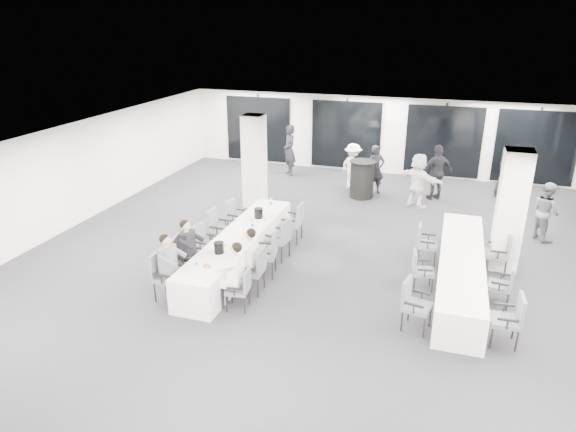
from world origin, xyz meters
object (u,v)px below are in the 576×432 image
Objects in this scene: chair_main_right_near at (241,287)px; standing_guest_h at (547,207)px; banquet_table_side at (460,271)px; chair_main_left_far at (235,215)px; chair_main_right_fourth at (281,237)px; chair_side_left_near at (413,301)px; standing_guest_e at (506,169)px; ice_bucket_near at (219,248)px; cocktail_table at (362,179)px; chair_side_right_mid at (504,283)px; ice_bucket_far at (259,213)px; chair_side_right_near at (511,317)px; chair_main_right_far at (295,220)px; chair_main_left_second at (183,256)px; chair_main_right_second at (255,267)px; chair_main_left_mid at (203,241)px; chair_main_left_near at (164,273)px; standing_guest_c at (353,163)px; standing_guest_g at (289,147)px; standing_guest_a at (376,167)px; standing_guest_f at (418,177)px; banquet_table_main at (239,249)px; standing_guest_d at (437,169)px; chair_side_right_far at (501,251)px; chair_side_left_mid at (420,268)px; chair_side_left_far at (425,241)px; chair_main_left_fourth at (218,227)px.

chair_main_right_near is 8.35m from standing_guest_h.
banquet_table_side is 5.90m from chair_main_left_far.
chair_main_right_fourth is 3.85m from chair_side_left_near.
ice_bucket_near is at bearing 120.11° from standing_guest_e.
cocktail_table is 1.18× the size of chair_main_right_fourth.
ice_bucket_far is (-5.71, 1.25, 0.37)m from chair_side_right_mid.
standing_guest_h is at bearing -15.47° from chair_side_right_near.
chair_main_right_far is 5.23m from chair_side_right_mid.
chair_main_left_second reaches higher than chair_main_right_second.
cocktail_table is 8.19m from chair_side_right_near.
chair_main_left_mid is at bearing 170.21° from chair_main_left_second.
standing_guest_h is at bearing 125.04° from chair_main_left_near.
standing_guest_g is at bearing 17.42° from standing_guest_c.
chair_main_right_fourth is 0.99× the size of chair_main_right_far.
chair_main_left_mid is 1.92m from chair_main_right_second.
chair_main_left_second is 0.50× the size of standing_guest_g.
chair_main_left_second is 1.01× the size of chair_main_right_far.
chair_side_right_mid is 0.51× the size of standing_guest_c.
banquet_table_side is 4.95m from ice_bucket_far.
standing_guest_a is at bearing 153.61° from chair_main_left_far.
ice_bucket_near reaches higher than chair_side_right_near.
chair_main_left_far is 5.79m from standing_guest_f.
standing_guest_a is 0.87m from standing_guest_c.
chair_main_right_fourth is at bearing 122.14° from standing_guest_c.
chair_main_right_fourth reaches higher than banquet_table_main.
chair_main_right_near is at bearing 91.49° from chair_main_left_near.
chair_main_left_far is 0.46× the size of standing_guest_d.
chair_main_left_near is at bearing 25.22° from standing_guest_d.
chair_side_right_far is 0.46× the size of standing_guest_g.
standing_guest_e is (7.04, 7.30, 0.39)m from chair_main_left_mid.
standing_guest_c is (-4.38, 5.11, 0.32)m from chair_side_right_far.
chair_main_left_near is 8.54m from standing_guest_f.
chair_main_right_second is at bearing 38.25° from chair_main_left_far.
ice_bucket_near is (-4.12, -1.11, 0.38)m from chair_side_left_mid.
chair_side_right_near is 0.56× the size of standing_guest_c.
chair_side_left_mid is at bearing 94.14° from chair_main_left_second.
chair_side_left_far is 4.83m from ice_bucket_near.
chair_main_right_far reaches higher than chair_main_right_second.
chair_main_left_second is (-0.00, 0.80, 0.01)m from chair_main_left_near.
banquet_table_side is 20.62× the size of ice_bucket_near.
chair_main_left_second is at bearing -164.90° from banquet_table_side.
chair_side_right_near is (6.60, -3.17, 0.03)m from chair_main_left_far.
standing_guest_a reaches higher than chair_side_left_near.
banquet_table_main is 4.36m from chair_side_left_near.
chair_main_right_fourth reaches higher than ice_bucket_far.
standing_guest_a is 0.88× the size of standing_guest_g.
chair_side_left_near is 8.43m from standing_guest_c.
standing_guest_a is at bearing 33.30° from chair_side_right_far.
chair_main_left_fourth reaches higher than chair_side_right_near.
chair_side_left_mid is at bearing -168.47° from chair_side_left_near.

